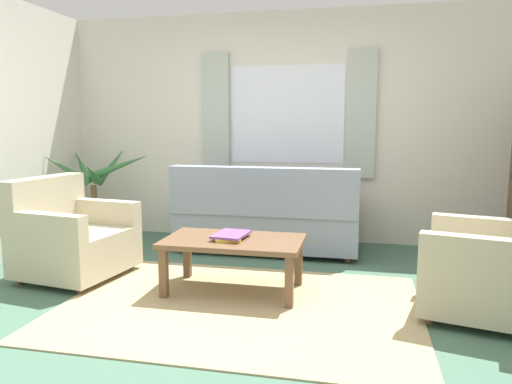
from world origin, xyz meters
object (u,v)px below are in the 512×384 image
(armchair_right, at_px, (495,268))
(book_stack_on_table, at_px, (231,236))
(armchair_left, at_px, (70,237))
(potted_plant, at_px, (95,200))
(coffee_table, at_px, (233,246))
(couch, at_px, (267,217))

(armchair_right, distance_m, book_stack_on_table, 1.94)
(armchair_left, distance_m, potted_plant, 1.43)
(coffee_table, bearing_deg, couch, 89.06)
(couch, relative_size, armchair_right, 1.88)
(couch, distance_m, armchair_right, 2.34)
(armchair_right, xyz_separation_m, book_stack_on_table, (-1.93, 0.10, 0.11))
(couch, height_order, coffee_table, couch)
(coffee_table, xyz_separation_m, potted_plant, (-2.04, 1.40, 0.08))
(armchair_right, bearing_deg, couch, -112.35)
(couch, xyz_separation_m, potted_plant, (-2.06, 0.11, 0.09))
(book_stack_on_table, bearing_deg, potted_plant, 145.34)
(armchair_left, xyz_separation_m, armchair_right, (3.42, -0.17, 0.00))
(coffee_table, bearing_deg, potted_plant, 145.57)
(armchair_right, bearing_deg, coffee_table, -79.00)
(couch, distance_m, armchair_left, 1.95)
(coffee_table, bearing_deg, armchair_right, -2.74)
(couch, relative_size, book_stack_on_table, 5.41)
(book_stack_on_table, height_order, potted_plant, potted_plant)
(couch, height_order, armchair_right, couch)
(couch, xyz_separation_m, coffee_table, (-0.02, -1.29, 0.01))
(coffee_table, height_order, book_stack_on_table, book_stack_on_table)
(potted_plant, bearing_deg, coffee_table, -34.43)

